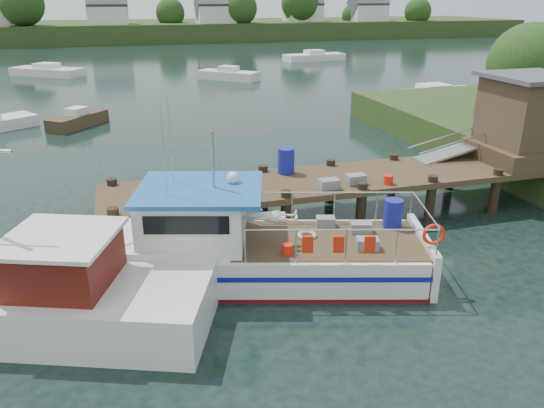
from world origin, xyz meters
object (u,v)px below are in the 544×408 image
object	(u,v)px
moored_c	(433,94)
moored_far	(314,57)
moored_rowboat	(78,120)
moored_d	(47,71)
moored_b	(229,75)
dock	(465,142)
lobster_boat	(242,247)
work_boat	(25,296)

from	to	relation	value
moored_c	moored_far	bearing A→B (deg)	96.11
moored_rowboat	moored_d	xyz separation A→B (m)	(-3.73, 22.93, 0.03)
moored_b	moored_c	distance (m)	18.51
moored_b	moored_c	xyz separation A→B (m)	(12.12, -13.99, -0.03)
dock	moored_d	xyz separation A→B (m)	(-17.58, 39.48, -1.80)
moored_rowboat	moored_far	size ratio (longest dim) A/B	0.51
moored_b	moored_d	world-z (taller)	moored_b
moored_b	dock	bearing A→B (deg)	-80.01
moored_b	moored_d	distance (m)	17.47
moored_far	moored_d	xyz separation A→B (m)	(-28.65, -4.87, -0.01)
moored_c	lobster_boat	bearing A→B (deg)	-124.45
moored_rowboat	work_boat	bearing A→B (deg)	-111.09
dock	moored_b	xyz separation A→B (m)	(-1.69, 32.20, -1.79)
moored_b	moored_d	size ratio (longest dim) A/B	0.76
moored_d	moored_b	bearing A→B (deg)	-49.35
moored_rowboat	moored_c	distance (m)	24.33
lobster_boat	moored_c	xyz separation A→B (m)	(19.26, 21.40, -0.44)
lobster_boat	moored_b	xyz separation A→B (m)	(7.14, 35.39, -0.41)
moored_far	moored_c	world-z (taller)	moored_far
work_boat	moored_rowboat	size ratio (longest dim) A/B	2.34
moored_far	moored_d	bearing A→B (deg)	167.63
moored_far	moored_c	xyz separation A→B (m)	(-0.65, -26.14, -0.03)
lobster_boat	moored_far	size ratio (longest dim) A/B	1.33
lobster_boat	work_boat	size ratio (longest dim) A/B	1.10
dock	moored_c	distance (m)	21.06
dock	moored_d	bearing A→B (deg)	114.00
work_boat	moored_b	size ratio (longest dim) A/B	1.66
dock	moored_b	world-z (taller)	dock
moored_d	moored_far	bearing A→B (deg)	-15.08
dock	moored_rowboat	distance (m)	21.65
dock	moored_b	size ratio (longest dim) A/B	3.11
work_boat	moored_b	bearing A→B (deg)	92.32
lobster_boat	moored_rowboat	bearing A→B (deg)	120.46
work_boat	moored_c	distance (m)	33.03
dock	work_boat	xyz separation A→B (m)	(-14.02, -4.00, -1.49)
moored_b	moored_far	bearing A→B (deg)	50.55
moored_b	moored_rowboat	bearing A→B (deg)	-120.86
work_boat	moored_far	distance (m)	54.47
lobster_boat	moored_c	distance (m)	28.79
lobster_boat	moored_far	xyz separation A→B (m)	(19.90, 47.54, -0.41)
work_boat	lobster_boat	bearing A→B (deg)	30.01
moored_rowboat	dock	bearing A→B (deg)	-70.70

